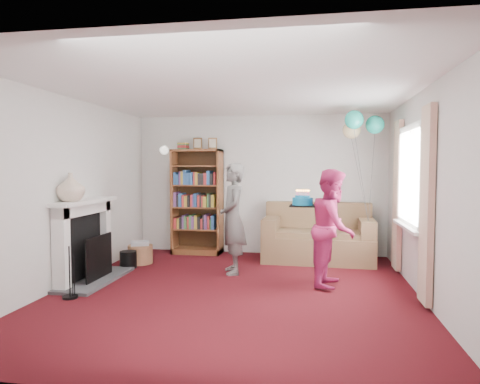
% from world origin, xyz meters
% --- Properties ---
extents(ground, '(5.00, 5.00, 0.00)m').
position_xyz_m(ground, '(0.00, 0.00, 0.00)').
color(ground, '#36080E').
rests_on(ground, ground).
extents(wall_back, '(4.50, 0.02, 2.50)m').
position_xyz_m(wall_back, '(0.00, 2.51, 1.25)').
color(wall_back, silver).
rests_on(wall_back, ground).
extents(wall_left, '(0.02, 5.00, 2.50)m').
position_xyz_m(wall_left, '(-2.26, 0.00, 1.25)').
color(wall_left, silver).
rests_on(wall_left, ground).
extents(wall_right, '(0.02, 5.00, 2.50)m').
position_xyz_m(wall_right, '(2.26, 0.00, 1.25)').
color(wall_right, silver).
rests_on(wall_right, ground).
extents(ceiling, '(4.50, 5.00, 0.01)m').
position_xyz_m(ceiling, '(0.00, 0.00, 2.50)').
color(ceiling, white).
rests_on(ceiling, wall_back).
extents(fireplace, '(0.55, 1.80, 1.12)m').
position_xyz_m(fireplace, '(-2.09, 0.19, 0.51)').
color(fireplace, '#3F3F42').
rests_on(fireplace, ground).
extents(window_bay, '(0.14, 2.02, 2.20)m').
position_xyz_m(window_bay, '(2.21, 0.60, 1.20)').
color(window_bay, white).
rests_on(window_bay, ground).
extents(wall_sconce, '(0.16, 0.23, 0.16)m').
position_xyz_m(wall_sconce, '(-1.75, 2.36, 1.88)').
color(wall_sconce, gold).
rests_on(wall_sconce, ground).
extents(bookcase, '(0.89, 0.42, 2.09)m').
position_xyz_m(bookcase, '(-1.10, 2.30, 0.93)').
color(bookcase, '#472B14').
rests_on(bookcase, ground).
extents(sofa, '(1.80, 0.95, 0.95)m').
position_xyz_m(sofa, '(1.06, 2.07, 0.35)').
color(sofa, brown).
rests_on(sofa, ground).
extents(wicker_basket, '(0.40, 0.40, 0.36)m').
position_xyz_m(wicker_basket, '(-1.80, 1.32, 0.16)').
color(wicker_basket, '#976846').
rests_on(wicker_basket, ground).
extents(person_striped, '(0.56, 0.69, 1.63)m').
position_xyz_m(person_striped, '(-0.20, 0.95, 0.81)').
color(person_striped, black).
rests_on(person_striped, ground).
extents(person_magenta, '(0.72, 0.85, 1.55)m').
position_xyz_m(person_magenta, '(1.23, 0.53, 0.77)').
color(person_magenta, '#B2235A').
rests_on(person_magenta, ground).
extents(birthday_cake, '(0.33, 0.33, 0.22)m').
position_xyz_m(birthday_cake, '(0.82, 0.63, 1.10)').
color(birthday_cake, black).
rests_on(birthday_cake, ground).
extents(balloons, '(0.61, 0.66, 1.74)m').
position_xyz_m(balloons, '(1.67, 1.66, 2.22)').
color(balloons, '#3F3F3F').
rests_on(balloons, ground).
extents(mantel_vase, '(0.46, 0.46, 0.37)m').
position_xyz_m(mantel_vase, '(-2.12, -0.15, 1.31)').
color(mantel_vase, beige).
rests_on(mantel_vase, fireplace).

